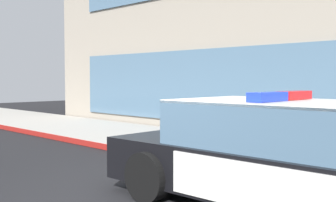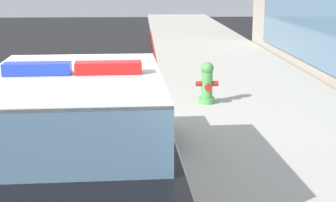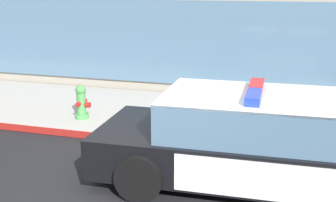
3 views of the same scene
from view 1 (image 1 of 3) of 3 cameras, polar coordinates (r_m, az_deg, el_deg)
The scene contains 5 objects.
ground at distance 5.98m, azimuth -3.96°, elevation -13.03°, with size 48.00×48.00×0.00m, color black.
sidewalk at distance 8.76m, azimuth 14.82°, elevation -7.44°, with size 48.00×3.36×0.15m, color #B2ADA3.
curb_red_paint at distance 7.38m, azimuth 8.04°, elevation -9.35°, with size 28.80×0.04×0.14m, color maroon.
police_cruiser at distance 5.46m, azimuth 16.39°, elevation -7.37°, with size 5.08×2.25×1.49m.
fire_hydrant at distance 9.22m, azimuth 0.44°, elevation -4.14°, with size 0.34×0.39×0.73m.
Camera 1 is at (4.35, -3.75, 1.65)m, focal length 44.86 mm.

